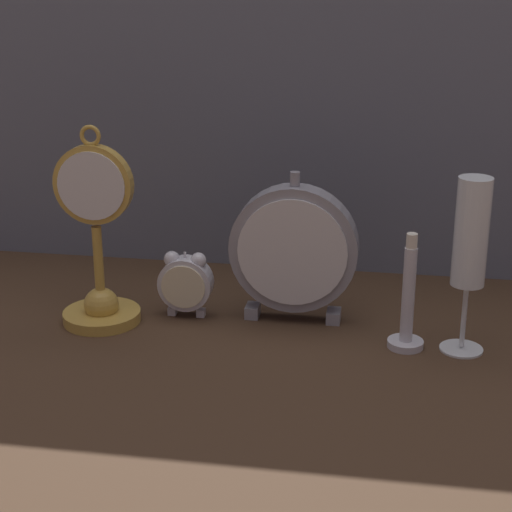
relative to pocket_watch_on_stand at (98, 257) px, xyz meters
The scene contains 7 objects.
ground_plane 0.25m from the pocket_watch_on_stand, 12.20° to the right, with size 4.00×4.00×0.00m, color #422D1E.
fabric_backdrop_drape 0.41m from the pocket_watch_on_stand, 51.12° to the left, with size 1.56×0.01×0.59m, color slate.
pocket_watch_on_stand is the anchor object (origin of this frame).
alarm_clock_twin_bell 0.13m from the pocket_watch_on_stand, 18.71° to the left, with size 0.08×0.03×0.10m.
mantel_clock_silver 0.28m from the pocket_watch_on_stand, 10.82° to the left, with size 0.18×0.04×0.22m.
champagne_flute 0.52m from the pocket_watch_on_stand, ahead, with size 0.06×0.06×0.24m.
brass_candlestick 0.44m from the pocket_watch_on_stand, ahead, with size 0.05×0.05×0.16m.
Camera 1 is at (0.19, -1.05, 0.51)m, focal length 60.00 mm.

